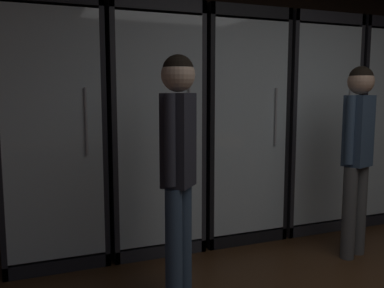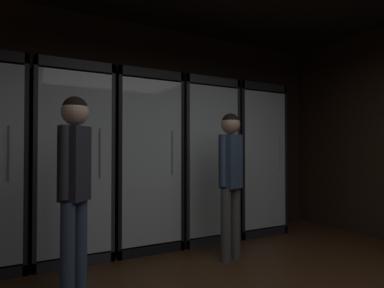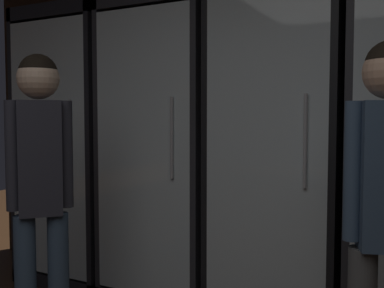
% 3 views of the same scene
% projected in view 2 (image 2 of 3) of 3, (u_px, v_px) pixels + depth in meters
% --- Properties ---
extents(wall_back, '(6.00, 0.06, 2.80)m').
position_uv_depth(wall_back, '(156.00, 133.00, 4.26)').
color(wall_back, black).
rests_on(wall_back, ground).
extents(cooler_left, '(0.78, 0.58, 2.08)m').
position_uv_depth(cooler_left, '(72.00, 164.00, 3.49)').
color(cooler_left, '#2B2B30').
rests_on(cooler_left, ground).
extents(cooler_center, '(0.78, 0.58, 2.08)m').
position_uv_depth(cooler_center, '(143.00, 163.00, 3.87)').
color(cooler_center, black).
rests_on(cooler_center, ground).
extents(cooler_right, '(0.78, 0.58, 2.08)m').
position_uv_depth(cooler_right, '(202.00, 161.00, 4.26)').
color(cooler_right, '#2B2B30').
rests_on(cooler_right, ground).
extents(cooler_far_right, '(0.78, 0.58, 2.08)m').
position_uv_depth(cooler_far_right, '(251.00, 160.00, 4.64)').
color(cooler_far_right, black).
rests_on(cooler_far_right, ground).
extents(shopper_near, '(0.31, 0.22, 1.56)m').
position_uv_depth(shopper_near, '(231.00, 171.00, 3.43)').
color(shopper_near, '#4C4C4C').
rests_on(shopper_near, ground).
extents(shopper_far, '(0.26, 0.26, 1.59)m').
position_uv_depth(shopper_far, '(75.00, 175.00, 2.49)').
color(shopper_far, '#384C66').
rests_on(shopper_far, ground).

